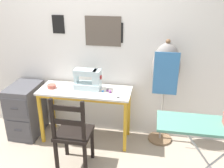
# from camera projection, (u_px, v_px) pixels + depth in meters

# --- Properties ---
(ground_plane) EXTENTS (14.00, 14.00, 0.00)m
(ground_plane) POSITION_uv_depth(u_px,v_px,m) (82.00, 148.00, 3.34)
(ground_plane) COLOR tan
(wall_back) EXTENTS (10.00, 0.07, 2.55)m
(wall_back) POSITION_uv_depth(u_px,v_px,m) (89.00, 45.00, 3.34)
(wall_back) COLOR silver
(wall_back) RESTS_ON ground_plane
(sewing_table) EXTENTS (1.21, 0.47, 0.75)m
(sewing_table) POSITION_uv_depth(u_px,v_px,m) (85.00, 97.00, 3.30)
(sewing_table) COLOR silver
(sewing_table) RESTS_ON ground_plane
(sewing_machine) EXTENTS (0.36, 0.19, 0.29)m
(sewing_machine) POSITION_uv_depth(u_px,v_px,m) (89.00, 80.00, 3.26)
(sewing_machine) COLOR silver
(sewing_machine) RESTS_ON sewing_table
(fabric_bowl) EXTENTS (0.11, 0.11, 0.05)m
(fabric_bowl) POSITION_uv_depth(u_px,v_px,m) (52.00, 86.00, 3.32)
(fabric_bowl) COLOR #B25647
(fabric_bowl) RESTS_ON sewing_table
(scissors) EXTENTS (0.14, 0.12, 0.01)m
(scissors) POSITION_uv_depth(u_px,v_px,m) (120.00, 98.00, 3.03)
(scissors) COLOR silver
(scissors) RESTS_ON sewing_table
(thread_spool_near_machine) EXTENTS (0.04, 0.04, 0.04)m
(thread_spool_near_machine) POSITION_uv_depth(u_px,v_px,m) (103.00, 91.00, 3.20)
(thread_spool_near_machine) COLOR #2875C1
(thread_spool_near_machine) RESTS_ON sewing_table
(thread_spool_mid_table) EXTENTS (0.03, 0.03, 0.03)m
(thread_spool_mid_table) POSITION_uv_depth(u_px,v_px,m) (107.00, 90.00, 3.22)
(thread_spool_mid_table) COLOR purple
(thread_spool_mid_table) RESTS_ON sewing_table
(thread_spool_far_edge) EXTENTS (0.04, 0.04, 0.03)m
(thread_spool_far_edge) POSITION_uv_depth(u_px,v_px,m) (110.00, 92.00, 3.17)
(thread_spool_far_edge) COLOR purple
(thread_spool_far_edge) RESTS_ON sewing_table
(wooden_chair) EXTENTS (0.40, 0.38, 0.95)m
(wooden_chair) POSITION_uv_depth(u_px,v_px,m) (73.00, 134.00, 2.84)
(wooden_chair) COLOR black
(wooden_chair) RESTS_ON ground_plane
(filing_cabinet) EXTENTS (0.38, 0.55, 0.74)m
(filing_cabinet) POSITION_uv_depth(u_px,v_px,m) (26.00, 110.00, 3.54)
(filing_cabinet) COLOR #4C4C51
(filing_cabinet) RESTS_ON ground_plane
(dress_form) EXTENTS (0.35, 0.32, 1.43)m
(dress_form) POSITION_uv_depth(u_px,v_px,m) (165.00, 72.00, 3.13)
(dress_form) COLOR #846647
(dress_form) RESTS_ON ground_plane
(ironing_board) EXTENTS (1.05, 0.35, 0.90)m
(ironing_board) POSITION_uv_depth(u_px,v_px,m) (216.00, 130.00, 2.23)
(ironing_board) COLOR #518E7A
(ironing_board) RESTS_ON ground_plane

